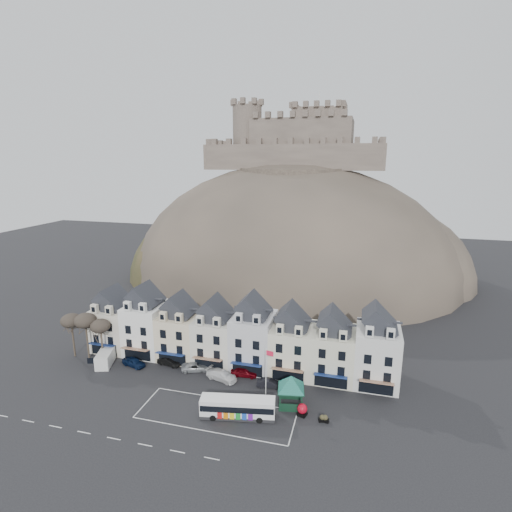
% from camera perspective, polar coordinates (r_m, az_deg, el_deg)
% --- Properties ---
extents(ground, '(300.00, 300.00, 0.00)m').
position_cam_1_polar(ground, '(60.63, -8.02, -21.83)').
color(ground, black).
rests_on(ground, ground).
extents(coach_bay_markings, '(22.00, 7.50, 0.01)m').
position_cam_1_polar(coach_bay_markings, '(60.93, -5.67, -21.55)').
color(coach_bay_markings, silver).
rests_on(coach_bay_markings, ground).
extents(townhouse_terrace, '(54.40, 9.35, 11.80)m').
position_cam_1_polar(townhouse_terrace, '(70.84, -2.92, -11.18)').
color(townhouse_terrace, silver).
rests_on(townhouse_terrace, ground).
extents(castle_hill, '(100.00, 76.00, 68.00)m').
position_cam_1_polar(castle_hill, '(120.76, 5.41, -3.17)').
color(castle_hill, '#3C352E').
rests_on(castle_hill, ground).
extents(castle, '(50.20, 22.20, 22.00)m').
position_cam_1_polar(castle, '(122.67, 6.07, 16.05)').
color(castle, brown).
rests_on(castle, ground).
extents(tree_left_far, '(3.61, 3.61, 8.24)m').
position_cam_1_polar(tree_left_far, '(79.46, -24.91, -8.42)').
color(tree_left_far, '#332B20').
rests_on(tree_left_far, ground).
extents(tree_left_mid, '(3.78, 3.78, 8.64)m').
position_cam_1_polar(tree_left_mid, '(77.51, -23.21, -8.52)').
color(tree_left_mid, '#332B20').
rests_on(tree_left_mid, ground).
extents(tree_left_near, '(3.43, 3.43, 7.84)m').
position_cam_1_polar(tree_left_near, '(76.01, -21.36, -9.34)').
color(tree_left_near, '#332B20').
rests_on(tree_left_near, ground).
extents(bus, '(10.64, 4.28, 2.93)m').
position_cam_1_polar(bus, '(59.30, -2.63, -20.70)').
color(bus, '#262628').
rests_on(bus, ground).
extents(bus_shelter, '(7.45, 7.45, 4.80)m').
position_cam_1_polar(bus_shelter, '(60.54, 5.05, -17.57)').
color(bus_shelter, black).
rests_on(bus_shelter, ground).
extents(red_buoy, '(1.48, 1.48, 1.75)m').
position_cam_1_polar(red_buoy, '(60.29, 6.62, -20.97)').
color(red_buoy, black).
rests_on(red_buoy, ground).
extents(flagpole, '(1.23, 0.34, 8.63)m').
position_cam_1_polar(flagpole, '(60.53, 1.50, -16.20)').
color(flagpole, silver).
rests_on(flagpole, ground).
extents(white_van, '(3.87, 5.70, 2.39)m').
position_cam_1_polar(white_van, '(76.80, -20.69, -13.43)').
color(white_van, silver).
rests_on(white_van, ground).
extents(planter_west, '(1.12, 0.74, 1.05)m').
position_cam_1_polar(planter_west, '(59.72, 9.84, -21.93)').
color(planter_west, black).
rests_on(planter_west, ground).
extents(planter_east, '(1.12, 0.84, 1.00)m').
position_cam_1_polar(planter_east, '(59.75, 9.44, -21.92)').
color(planter_east, black).
rests_on(planter_east, ground).
extents(car_navy, '(4.75, 2.90, 1.51)m').
position_cam_1_polar(car_navy, '(74.76, -17.07, -14.29)').
color(car_navy, '#0B1A3A').
rests_on(car_navy, ground).
extents(car_black, '(4.46, 2.13, 1.41)m').
position_cam_1_polar(car_black, '(73.53, -12.28, -14.52)').
color(car_black, black).
rests_on(car_black, ground).
extents(car_silver, '(5.32, 3.81, 1.37)m').
position_cam_1_polar(car_silver, '(71.19, -8.57, -15.37)').
color(car_silver, '#A1A4A8').
rests_on(car_silver, ground).
extents(car_white, '(5.79, 3.56, 1.57)m').
position_cam_1_polar(car_white, '(68.13, -4.94, -16.59)').
color(car_white, white).
rests_on(car_white, ground).
extents(car_maroon, '(4.60, 2.20, 1.52)m').
position_cam_1_polar(car_maroon, '(68.85, -1.70, -16.22)').
color(car_maroon, '#5F050D').
rests_on(car_maroon, ground).
extents(car_charcoal, '(4.18, 1.91, 1.33)m').
position_cam_1_polar(car_charcoal, '(66.06, 1.94, -17.72)').
color(car_charcoal, black).
rests_on(car_charcoal, ground).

